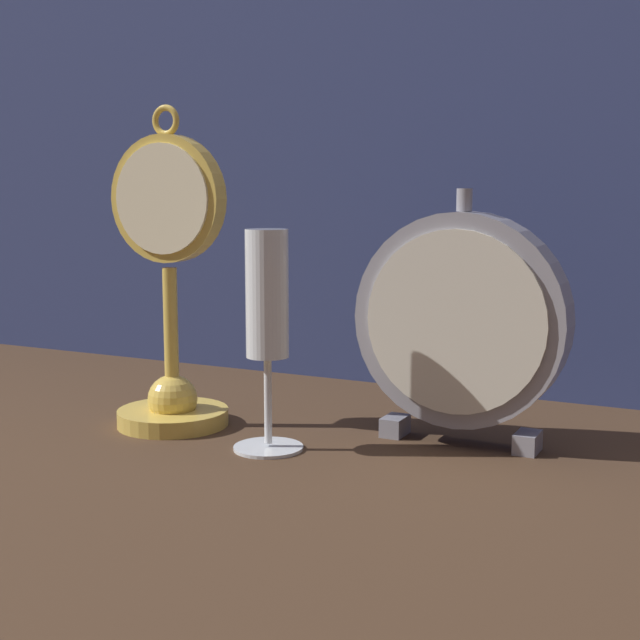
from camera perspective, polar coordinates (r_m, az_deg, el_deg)
The scene contains 5 objects.
ground_plane at distance 0.78m, azimuth -2.66°, elevation -8.87°, with size 4.00×4.00×0.00m, color #422D1E.
fabric_backdrop_drape at distance 1.05m, azimuth 6.22°, elevation 15.35°, with size 1.59×0.01×0.72m, color navy.
pocket_watch_on_stand at distance 0.87m, azimuth -9.58°, elevation 0.90°, with size 0.12×0.11×0.31m.
mantel_clock_silver at distance 0.81m, azimuth 9.02°, elevation -0.08°, with size 0.19×0.04×0.23m.
champagne_flute at distance 0.78m, azimuth -3.40°, elevation 0.28°, with size 0.06×0.06×0.20m.
Camera 1 is at (0.36, -0.65, 0.23)m, focal length 50.00 mm.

